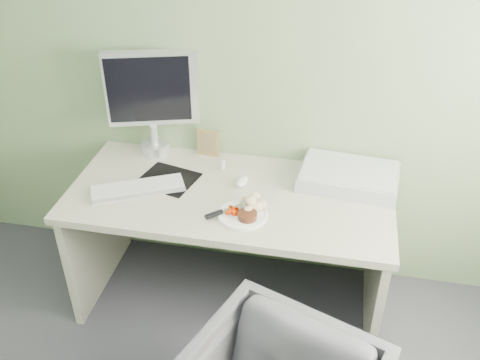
% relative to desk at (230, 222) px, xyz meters
% --- Properties ---
extents(wall_back, '(3.50, 0.00, 3.50)m').
position_rel_desk_xyz_m(wall_back, '(0.00, 0.38, 0.80)').
color(wall_back, '#6B885F').
rests_on(wall_back, floor).
extents(desk, '(1.60, 0.75, 0.73)m').
position_rel_desk_xyz_m(desk, '(0.00, 0.00, 0.00)').
color(desk, beige).
rests_on(desk, floor).
extents(plate, '(0.23, 0.23, 0.01)m').
position_rel_desk_xyz_m(plate, '(0.10, -0.17, 0.19)').
color(plate, white).
rests_on(plate, desk).
extents(steak, '(0.11, 0.11, 0.03)m').
position_rel_desk_xyz_m(steak, '(0.13, -0.20, 0.21)').
color(steak, black).
rests_on(steak, plate).
extents(potato_pile, '(0.13, 0.12, 0.06)m').
position_rel_desk_xyz_m(potato_pile, '(0.14, -0.12, 0.23)').
color(potato_pile, '#A98052').
rests_on(potato_pile, plate).
extents(carrot_heap, '(0.06, 0.06, 0.04)m').
position_rel_desk_xyz_m(carrot_heap, '(0.05, -0.18, 0.21)').
color(carrot_heap, red).
rests_on(carrot_heap, plate).
extents(steak_knife, '(0.18, 0.17, 0.02)m').
position_rel_desk_xyz_m(steak_knife, '(0.00, -0.20, 0.21)').
color(steak_knife, silver).
rests_on(steak_knife, plate).
extents(mousepad, '(0.33, 0.30, 0.00)m').
position_rel_desk_xyz_m(mousepad, '(-0.34, 0.05, 0.19)').
color(mousepad, black).
rests_on(mousepad, desk).
extents(keyboard, '(0.46, 0.32, 0.02)m').
position_rel_desk_xyz_m(keyboard, '(-0.45, -0.07, 0.20)').
color(keyboard, white).
rests_on(keyboard, desk).
extents(computer_mouse, '(0.07, 0.11, 0.04)m').
position_rel_desk_xyz_m(computer_mouse, '(0.04, 0.09, 0.20)').
color(computer_mouse, white).
rests_on(computer_mouse, desk).
extents(photo_frame, '(0.13, 0.03, 0.16)m').
position_rel_desk_xyz_m(photo_frame, '(-0.19, 0.33, 0.26)').
color(photo_frame, olive).
rests_on(photo_frame, desk).
extents(eyedrop_bottle, '(0.02, 0.02, 0.06)m').
position_rel_desk_xyz_m(eyedrop_bottle, '(-0.08, 0.21, 0.21)').
color(eyedrop_bottle, white).
rests_on(eyedrop_bottle, desk).
extents(scanner, '(0.51, 0.37, 0.08)m').
position_rel_desk_xyz_m(scanner, '(0.57, 0.20, 0.22)').
color(scanner, '#B5B6BC').
rests_on(scanner, desk).
extents(monitor, '(0.47, 0.19, 0.58)m').
position_rel_desk_xyz_m(monitor, '(-0.48, 0.32, 0.51)').
color(monitor, silver).
rests_on(monitor, desk).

